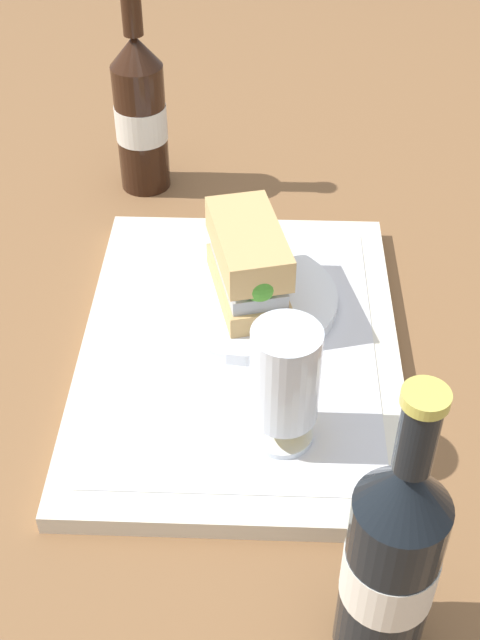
{
  "coord_description": "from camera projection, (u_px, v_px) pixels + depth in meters",
  "views": [
    {
      "loc": [
        0.62,
        0.02,
        0.6
      ],
      "look_at": [
        0.0,
        0.0,
        0.05
      ],
      "focal_mm": 47.06,
      "sensor_mm": 36.0,
      "label": 1
    }
  ],
  "objects": [
    {
      "name": "ground_plane",
      "position": [
        240.0,
        357.0,
        0.86
      ],
      "size": [
        3.0,
        3.0,
        0.0
      ],
      "primitive_type": "plane",
      "color": "brown"
    },
    {
      "name": "tray",
      "position": [
        240.0,
        349.0,
        0.85
      ],
      "size": [
        0.44,
        0.32,
        0.02
      ],
      "primitive_type": "cube",
      "color": "beige",
      "rests_on": "ground_plane"
    },
    {
      "name": "beer_bottle",
      "position": [
        391.0,
        560.0,
        0.56
      ],
      "size": [
        0.07,
        0.07,
        0.27
      ],
      "color": "black",
      "rests_on": "ground_plane"
    },
    {
      "name": "beer_glass",
      "position": [
        285.0,
        383.0,
        0.71
      ],
      "size": [
        0.06,
        0.06,
        0.12
      ],
      "color": "silver",
      "rests_on": "placemat"
    },
    {
      "name": "sandwich",
      "position": [
        249.0,
        263.0,
        0.85
      ],
      "size": [
        0.14,
        0.09,
        0.08
      ],
      "rotation": [
        0.0,
        0.0,
        0.25
      ],
      "color": "tan",
      "rests_on": "plate"
    },
    {
      "name": "placemat",
      "position": [
        240.0,
        342.0,
        0.85
      ],
      "size": [
        0.38,
        0.27,
        0.0
      ],
      "primitive_type": "cube",
      "color": "silver",
      "rests_on": "tray"
    },
    {
      "name": "second_bottle",
      "position": [
        140.0,
        112.0,
        1.04
      ],
      "size": [
        0.07,
        0.07,
        0.27
      ],
      "color": "black",
      "rests_on": "ground_plane"
    },
    {
      "name": "plate",
      "position": [
        248.0,
        299.0,
        0.89
      ],
      "size": [
        0.19,
        0.19,
        0.01
      ],
      "primitive_type": "cylinder",
      "color": "white",
      "rests_on": "placemat"
    }
  ]
}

